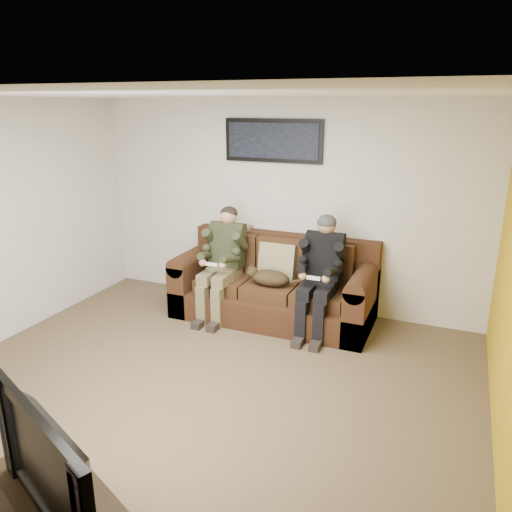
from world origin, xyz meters
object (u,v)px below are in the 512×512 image
at_px(television, 64,459).
at_px(person_right, 321,268).
at_px(framed_poster, 273,141).
at_px(cat, 269,277).
at_px(person_left, 223,256).
at_px(sofa, 276,287).

bearing_deg(television, person_right, 108.04).
xyz_separation_m(person_right, television, (-0.39, -3.59, 0.01)).
xyz_separation_m(person_right, framed_poster, (-0.82, 0.58, 1.34)).
height_order(cat, television, television).
relative_size(person_left, cat, 2.02).
xyz_separation_m(cat, framed_poster, (-0.20, 0.63, 1.52)).
distance_m(cat, framed_poster, 1.66).
relative_size(person_left, television, 1.17).
bearing_deg(person_left, television, -76.76).
relative_size(person_left, framed_poster, 1.07).
bearing_deg(framed_poster, cat, -72.23).
height_order(person_right, television, person_right).
height_order(person_left, framed_poster, framed_poster).
bearing_deg(person_right, cat, -175.41).
bearing_deg(person_right, person_left, -179.98).
height_order(cat, framed_poster, framed_poster).
bearing_deg(person_left, cat, -4.53).
bearing_deg(television, sofa, 117.66).
xyz_separation_m(sofa, person_left, (-0.62, -0.20, 0.39)).
distance_m(person_right, framed_poster, 1.67).
xyz_separation_m(sofa, framed_poster, (-0.20, 0.38, 1.73)).
bearing_deg(cat, framed_poster, 107.77).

